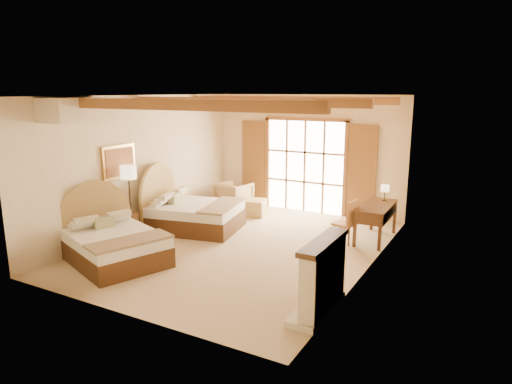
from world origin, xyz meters
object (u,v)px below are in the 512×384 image
Objects in this scene: desk at (376,221)px; bed_near at (110,242)px; armchair at (234,196)px; bed_far at (190,212)px; nightstand at (121,227)px.

bed_near is at bearing -138.69° from desk.
armchair is at bearing 168.61° from desk.
desk is (4.22, -0.77, 0.05)m from armchair.
bed_far is 2.81× the size of armchair.
bed_far is 1.72m from nightstand.
bed_near is 1.63× the size of desk.
bed_far is 1.58× the size of desk.
nightstand is 0.78× the size of armchair.
armchair is (0.02, 4.63, -0.01)m from bed_near.
bed_far is 4.41m from desk.
bed_far is 2.09m from armchair.
bed_far reaches higher than nightstand.
armchair is at bearing 110.06° from bed_near.
bed_near is 1.18m from nightstand.
nightstand is 0.44× the size of desk.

